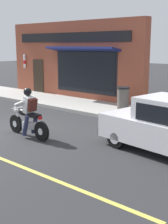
{
  "coord_description": "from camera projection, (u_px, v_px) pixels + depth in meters",
  "views": [
    {
      "loc": [
        -6.27,
        -8.96,
        2.96
      ],
      "look_at": [
        0.75,
        -2.89,
        0.95
      ],
      "focal_mm": 50.0,
      "sensor_mm": 36.0,
      "label": 1
    }
  ],
  "objects": [
    {
      "name": "trash_bin",
      "position": [
        123.0,
        98.0,
        13.97
      ],
      "size": [
        0.56,
        0.56,
        0.98
      ],
      "color": "#514C47",
      "rests_on": "sidewalk_curb"
    },
    {
      "name": "ground_plane",
      "position": [
        8.0,
        130.0,
        10.99
      ],
      "size": [
        80.0,
        80.0,
        0.0
      ],
      "primitive_type": "plane",
      "color": "#2B2B2D"
    },
    {
      "name": "motorcycle_with_rider",
      "position": [
        28.0,
        117.0,
        10.11
      ],
      "size": [
        0.57,
        2.02,
        1.62
      ],
      "color": "black",
      "rests_on": "ground"
    },
    {
      "name": "storefront_building",
      "position": [
        72.0,
        61.0,
        17.17
      ],
      "size": [
        1.25,
        9.33,
        4.2
      ],
      "color": "brown",
      "rests_on": "ground"
    },
    {
      "name": "sidewalk_curb",
      "position": [
        52.0,
        100.0,
        16.54
      ],
      "size": [
        2.6,
        22.0,
        0.14
      ],
      "primitive_type": "cube",
      "color": "#ADAAA3",
      "rests_on": "ground"
    }
  ]
}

